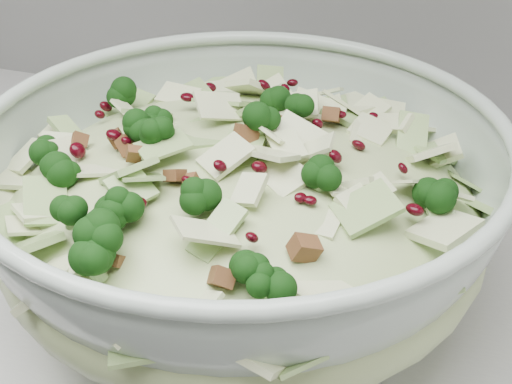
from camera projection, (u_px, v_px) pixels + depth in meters
mixing_bowl at (242, 213)px, 0.58m from camera, size 0.51×0.51×0.17m
salad at (242, 184)px, 0.56m from camera, size 0.52×0.52×0.17m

